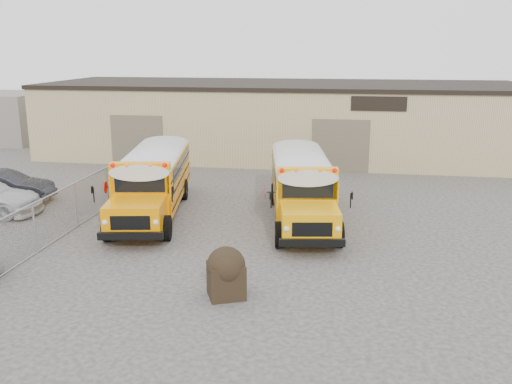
% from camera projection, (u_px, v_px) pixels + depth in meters
% --- Properties ---
extents(ground, '(120.00, 120.00, 0.00)m').
position_uv_depth(ground, '(206.00, 264.00, 18.71)').
color(ground, '#363331').
rests_on(ground, ground).
extents(warehouse, '(30.20, 10.20, 4.67)m').
position_uv_depth(warehouse, '(281.00, 118.00, 37.23)').
color(warehouse, tan).
rests_on(warehouse, ground).
extents(chainlink_fence, '(0.07, 18.07, 1.81)m').
position_uv_depth(chainlink_fence, '(76.00, 205.00, 22.31)').
color(chainlink_fence, '#999CA1').
rests_on(chainlink_fence, ground).
extents(school_bus_left, '(3.88, 9.61, 2.74)m').
position_uv_depth(school_bus_left, '(170.00, 152.00, 29.83)').
color(school_bus_left, '#FF9000').
rests_on(school_bus_left, ground).
extents(school_bus_right, '(3.66, 9.42, 2.69)m').
position_uv_depth(school_bus_right, '(293.00, 155.00, 28.99)').
color(school_bus_right, '#FFA808').
rests_on(school_bus_right, ground).
extents(tarp_bundle, '(1.27, 1.22, 1.49)m').
position_uv_depth(tarp_bundle, '(226.00, 272.00, 16.10)').
color(tarp_bundle, black).
rests_on(tarp_bundle, ground).
extents(car_dark, '(4.54, 2.08, 1.44)m').
position_uv_depth(car_dark, '(4.00, 187.00, 26.01)').
color(car_dark, black).
rests_on(car_dark, ground).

